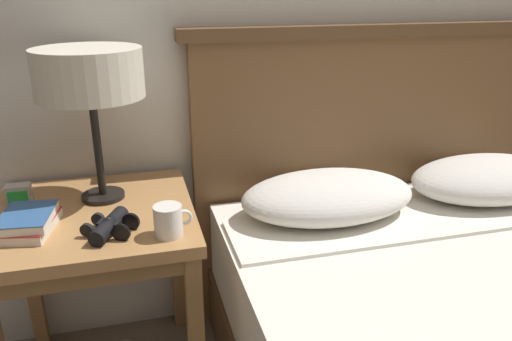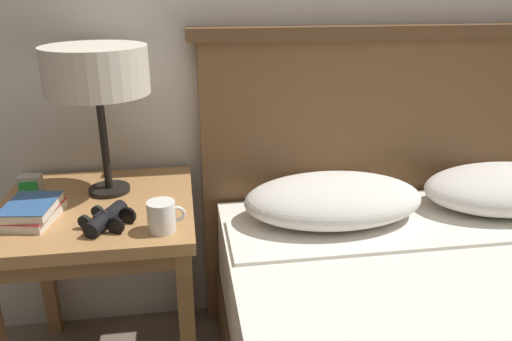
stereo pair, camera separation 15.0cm
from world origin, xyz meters
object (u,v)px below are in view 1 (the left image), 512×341
object	(u,v)px
alarm_clock	(19,194)
coffee_mug	(169,221)
table_lamp	(89,76)
binoculars_pair	(110,226)
nightstand	(96,237)
book_on_nightstand	(25,226)
book_stacked_on_top	(26,218)

from	to	relation	value
alarm_clock	coffee_mug	bearing A→B (deg)	-37.35
table_lamp	binoculars_pair	bearing A→B (deg)	-84.53
nightstand	coffee_mug	bearing A→B (deg)	-45.03
table_lamp	coffee_mug	world-z (taller)	table_lamp
alarm_clock	table_lamp	bearing A→B (deg)	-4.97
nightstand	book_on_nightstand	xyz separation A→B (m)	(-0.17, -0.08, 0.10)
book_on_nightstand	table_lamp	bearing A→B (deg)	41.32
book_on_nightstand	book_stacked_on_top	world-z (taller)	book_stacked_on_top
book_on_nightstand	coffee_mug	world-z (taller)	coffee_mug
nightstand	book_stacked_on_top	bearing A→B (deg)	-151.43
table_lamp	book_on_nightstand	bearing A→B (deg)	-138.68
book_on_nightstand	alarm_clock	bearing A→B (deg)	102.90
book_stacked_on_top	binoculars_pair	xyz separation A→B (m)	(0.22, -0.06, -0.02)
book_stacked_on_top	nightstand	bearing A→B (deg)	28.57
table_lamp	book_on_nightstand	distance (m)	0.45
table_lamp	binoculars_pair	size ratio (longest dim) A/B	2.81
coffee_mug	alarm_clock	xyz separation A→B (m)	(-0.42, 0.32, -0.01)
alarm_clock	book_on_nightstand	bearing A→B (deg)	-77.10
book_stacked_on_top	binoculars_pair	size ratio (longest dim) A/B	1.13
table_lamp	binoculars_pair	world-z (taller)	table_lamp
nightstand	book_on_nightstand	bearing A→B (deg)	-154.69
binoculars_pair	coffee_mug	xyz separation A→B (m)	(0.15, -0.05, 0.02)
table_lamp	coffee_mug	size ratio (longest dim) A/B	4.45
nightstand	book_stacked_on_top	world-z (taller)	book_stacked_on_top
nightstand	alarm_clock	distance (m)	0.27
nightstand	binoculars_pair	size ratio (longest dim) A/B	3.91
coffee_mug	alarm_clock	distance (m)	0.53
book_stacked_on_top	coffee_mug	bearing A→B (deg)	-17.56
book_stacked_on_top	alarm_clock	distance (m)	0.21
book_stacked_on_top	alarm_clock	world-z (taller)	alarm_clock
nightstand	alarm_clock	world-z (taller)	alarm_clock
nightstand	book_on_nightstand	distance (m)	0.21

